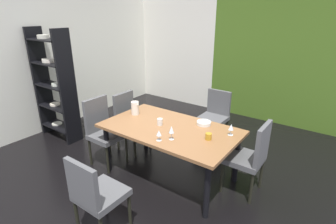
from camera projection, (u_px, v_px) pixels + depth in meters
ground_plane at (147, 172)px, 3.83m from camera, size 5.21×6.05×0.02m
back_panel_interior at (176, 44)px, 6.40m from camera, size 2.12×0.10×2.85m
garden_window_panel at (289, 54)px, 4.97m from camera, size 3.09×0.10×2.85m
left_interior_panel at (36, 56)px, 4.71m from camera, size 0.10×6.05×2.85m
dining_table at (170, 133)px, 3.49m from camera, size 1.79×1.03×0.75m
chair_left_far at (130, 118)px, 4.31m from camera, size 0.44×0.44×0.95m
chair_head_far at (215, 114)px, 4.50m from camera, size 0.44×0.45×0.92m
chair_right_far at (251, 155)px, 3.19m from camera, size 0.44×0.44×0.98m
chair_head_near at (95, 193)px, 2.55m from camera, size 0.44×0.44×0.92m
chair_left_near at (103, 129)px, 3.88m from camera, size 0.44×0.44×1.01m
display_shelf at (54, 84)px, 4.55m from camera, size 0.84×0.30×1.94m
wine_glass_center at (159, 133)px, 3.08m from camera, size 0.06×0.06×0.13m
wine_glass_near_shelf at (171, 130)px, 3.10m from camera, size 0.06×0.06×0.18m
wine_glass_left at (231, 127)px, 3.22m from camera, size 0.07×0.07×0.15m
serving_bowl_south at (204, 123)px, 3.55m from camera, size 0.19×0.19×0.05m
cup_east at (208, 136)px, 3.13m from camera, size 0.08×0.08×0.08m
cup_front at (160, 122)px, 3.52m from camera, size 0.07×0.07×0.09m
pitcher_near_window at (135, 108)px, 3.87m from camera, size 0.13×0.11×0.20m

